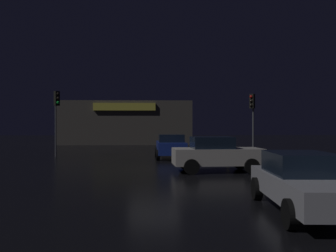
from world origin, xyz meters
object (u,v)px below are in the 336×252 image
(car_near, at_px, (171,146))
(car_crossing, at_px, (216,154))
(store_building, at_px, (128,123))
(traffic_signal_opposite, at_px, (252,110))
(car_far, at_px, (304,182))
(traffic_signal_cross_left, at_px, (57,106))

(car_near, xyz_separation_m, car_crossing, (1.79, -6.73, 0.02))
(store_building, bearing_deg, car_near, -78.19)
(traffic_signal_opposite, distance_m, car_far, 17.05)
(store_building, distance_m, car_near, 20.95)
(car_crossing, bearing_deg, traffic_signal_opposite, 64.99)
(store_building, height_order, traffic_signal_opposite, store_building)
(traffic_signal_opposite, bearing_deg, car_crossing, -115.01)
(store_building, distance_m, car_far, 35.63)
(traffic_signal_cross_left, distance_m, car_crossing, 12.74)
(traffic_signal_cross_left, height_order, car_near, traffic_signal_cross_left)
(traffic_signal_opposite, distance_m, car_crossing, 10.02)
(traffic_signal_cross_left, distance_m, car_near, 8.22)
(car_crossing, bearing_deg, store_building, 102.58)
(traffic_signal_cross_left, bearing_deg, car_near, -10.27)
(traffic_signal_opposite, height_order, traffic_signal_cross_left, traffic_signal_cross_left)
(car_far, bearing_deg, car_crossing, 96.38)
(traffic_signal_opposite, relative_size, traffic_signal_cross_left, 0.98)
(car_far, height_order, car_crossing, car_crossing)
(traffic_signal_opposite, distance_m, car_near, 6.71)
(traffic_signal_opposite, xyz_separation_m, car_far, (-3.25, -16.55, -2.47))
(store_building, xyz_separation_m, car_crossing, (6.06, -27.17, -1.60))
(store_building, height_order, traffic_signal_cross_left, store_building)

